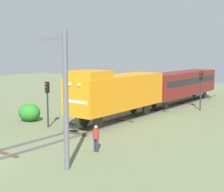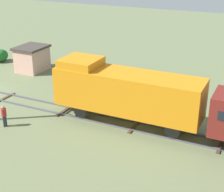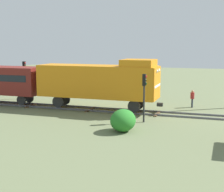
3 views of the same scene
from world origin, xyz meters
name	(u,v)px [view 1 (image 1 of 3)]	position (x,y,z in m)	size (l,w,h in m)	color
locomotive	(116,91)	(0.00, 14.89, 2.77)	(2.90, 11.60, 4.60)	orange
passenger_car_leading	(182,83)	(0.00, 28.22, 2.52)	(2.84, 14.00, 3.66)	maroon
traffic_signal_mid	(47,96)	(-3.40, 9.90, 2.66)	(0.32, 0.34, 3.80)	#262628
traffic_signal_far	(201,83)	(3.60, 25.14, 2.90)	(0.32, 0.34, 4.17)	#262628
worker_by_signal	(96,136)	(4.20, 6.91, 1.00)	(0.38, 0.38, 1.70)	#262B38
catenary_mast	(65,97)	(4.93, 3.46, 3.93)	(1.94, 0.28, 7.37)	#595960
bush_near	(29,112)	(-6.63, 10.64, 0.79)	(2.18, 1.78, 1.58)	#287626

